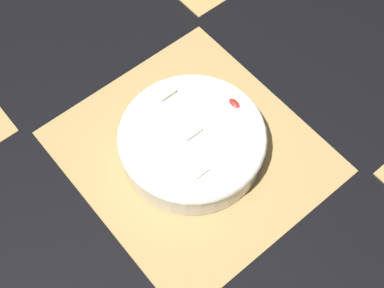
% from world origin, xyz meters
% --- Properties ---
extents(ground_plane, '(6.00, 6.00, 0.00)m').
position_xyz_m(ground_plane, '(0.00, 0.00, 0.00)').
color(ground_plane, black).
extents(bamboo_mat_center, '(0.41, 0.38, 0.01)m').
position_xyz_m(bamboo_mat_center, '(-0.00, 0.00, 0.00)').
color(bamboo_mat_center, tan).
rests_on(bamboo_mat_center, ground_plane).
extents(fruit_salad_bowl, '(0.25, 0.25, 0.06)m').
position_xyz_m(fruit_salad_bowl, '(-0.00, -0.00, 0.04)').
color(fruit_salad_bowl, silver).
rests_on(fruit_salad_bowl, bamboo_mat_center).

